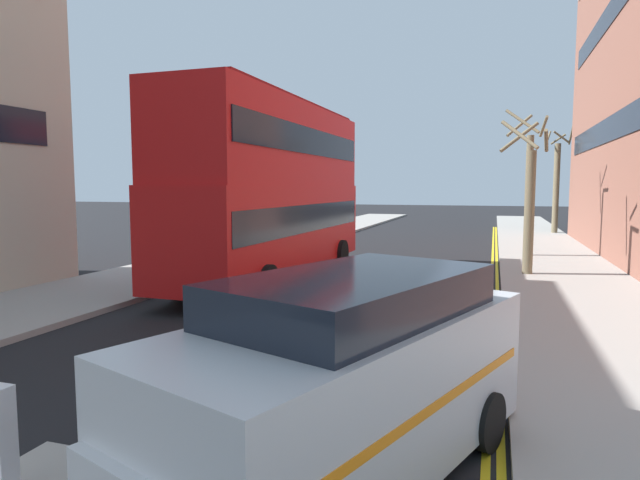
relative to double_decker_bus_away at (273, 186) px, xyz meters
name	(u,v)px	position (x,y,z in m)	size (l,w,h in m)	color
sidewalk_right	(575,291)	(8.92, 0.72, -2.96)	(4.00, 80.00, 0.14)	#9E9991
sidewalk_left	(176,269)	(-4.08, 0.72, -2.96)	(4.00, 80.00, 0.14)	#9E9991
kerb_line_outer	(498,302)	(6.82, -1.28, -3.03)	(0.10, 56.00, 0.01)	yellow
kerb_line_inner	(491,302)	(6.66, -1.28, -3.03)	(0.10, 56.00, 0.01)	yellow
double_decker_bus_away	(273,186)	(0.00, 0.00, 0.00)	(2.91, 10.84, 5.64)	red
taxi_minivan	(342,380)	(5.26, -10.82, -1.96)	(3.42, 5.16, 2.12)	silver
street_tree_near	(557,184)	(10.31, 20.89, 0.17)	(1.57, 1.50, 6.59)	#6B6047
street_tree_mid	(528,186)	(7.98, 8.33, 0.01)	(1.68, 2.04, 6.04)	#6B6047
street_tree_far	(529,203)	(7.74, 3.12, -0.56)	(1.55, 2.02, 5.06)	#6B6047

